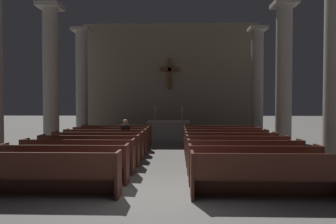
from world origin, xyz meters
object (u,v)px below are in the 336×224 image
(lone_worshipper, at_px, (126,136))
(column_right_second, at_px, (284,80))
(pew_right_row_5, at_px, (231,146))
(pew_left_row_2, at_px, (64,164))
(column_left_second, at_px, (51,80))
(pew_left_row_1, at_px, (45,174))
(pew_right_row_4, at_px, (237,151))
(pew_left_row_8, at_px, (117,136))
(pew_right_row_7, at_px, (222,139))
(pew_left_row_4, at_px, (89,150))
(pew_right_row_6, at_px, (226,142))
(pew_left_row_3, at_px, (78,156))
(candlestick_right, at_px, (182,116))
(candlestick_left, at_px, (155,116))
(pew_left_row_6, at_px, (105,142))
(pew_right_row_1, at_px, (267,176))
(altar, at_px, (169,130))
(pew_right_row_2, at_px, (254,165))
(pew_left_row_5, at_px, (98,145))
(pew_left_row_7, at_px, (112,138))
(column_right_third, at_px, (257,85))
(column_right_nearest, at_px, (336,68))
(pew_right_row_8, at_px, (218,136))
(pew_right_row_3, at_px, (244,157))
(column_left_third, at_px, (82,86))

(lone_worshipper, bearing_deg, column_right_second, 6.42)
(pew_right_row_5, xyz_separation_m, lone_worshipper, (-3.74, 1.10, 0.22))
(pew_left_row_2, distance_m, column_left_second, 6.00)
(pew_left_row_1, xyz_separation_m, pew_right_row_4, (4.51, 3.20, 0.00))
(pew_left_row_8, height_order, pew_right_row_7, same)
(pew_left_row_4, xyz_separation_m, pew_right_row_6, (4.51, 2.13, 0.00))
(pew_left_row_3, distance_m, pew_right_row_4, 4.63)
(pew_left_row_1, height_order, candlestick_right, candlestick_right)
(candlestick_left, bearing_deg, pew_left_row_6, -109.20)
(pew_right_row_1, height_order, altar, altar)
(pew_left_row_6, relative_size, pew_right_row_5, 1.00)
(pew_right_row_2, xyz_separation_m, pew_right_row_6, (0.00, 4.26, 0.00))
(pew_right_row_6, relative_size, pew_right_row_7, 1.00)
(candlestick_left, bearing_deg, pew_left_row_5, -105.70)
(pew_left_row_7, height_order, lone_worshipper, lone_worshipper)
(pew_right_row_6, bearing_deg, candlestick_right, 109.20)
(pew_left_row_5, height_order, column_left_second, column_left_second)
(pew_right_row_7, distance_m, column_right_second, 3.36)
(pew_left_row_5, relative_size, column_right_third, 0.52)
(pew_left_row_4, distance_m, column_right_third, 9.99)
(column_right_nearest, bearing_deg, pew_right_row_7, 118.44)
(column_right_nearest, distance_m, altar, 9.30)
(pew_right_row_5, relative_size, altar, 1.39)
(pew_left_row_7, distance_m, pew_left_row_8, 1.07)
(pew_left_row_2, height_order, altar, altar)
(pew_left_row_2, relative_size, column_left_second, 0.52)
(pew_left_row_3, bearing_deg, pew_left_row_4, 90.00)
(pew_left_row_3, distance_m, pew_right_row_8, 6.98)
(pew_left_row_2, xyz_separation_m, candlestick_left, (1.55, 8.72, 0.78))
(column_right_second, bearing_deg, pew_right_row_3, -121.00)
(pew_right_row_6, xyz_separation_m, column_left_third, (-6.86, 4.73, 2.36))
(pew_left_row_4, height_order, pew_left_row_7, same)
(pew_right_row_8, bearing_deg, pew_right_row_2, -90.00)
(column_left_third, bearing_deg, pew_left_row_8, -47.83)
(pew_left_row_3, distance_m, pew_right_row_1, 4.98)
(pew_left_row_3, bearing_deg, candlestick_left, 78.53)
(pew_left_row_5, distance_m, candlestick_right, 6.31)
(pew_left_row_4, height_order, pew_right_row_6, same)
(pew_right_row_8, height_order, altar, altar)
(pew_left_row_8, relative_size, column_right_nearest, 0.52)
(pew_left_row_5, bearing_deg, pew_left_row_6, 90.00)
(pew_right_row_4, bearing_deg, pew_left_row_3, -166.69)
(pew_left_row_8, distance_m, pew_right_row_7, 4.63)
(pew_right_row_2, relative_size, pew_right_row_8, 1.00)
(column_left_third, relative_size, column_right_third, 1.00)
(pew_left_row_7, relative_size, pew_right_row_1, 1.00)
(pew_right_row_5, relative_size, candlestick_left, 4.01)
(pew_right_row_1, distance_m, pew_right_row_3, 2.13)
(candlestick_left, bearing_deg, column_left_second, -136.31)
(pew_right_row_4, bearing_deg, pew_right_row_6, 90.00)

